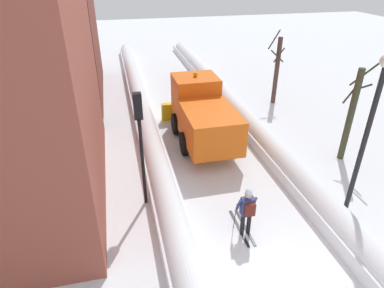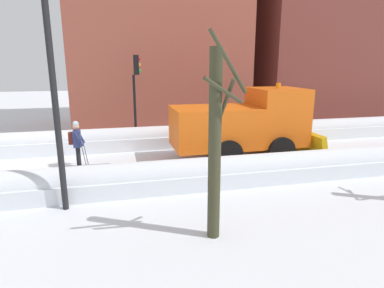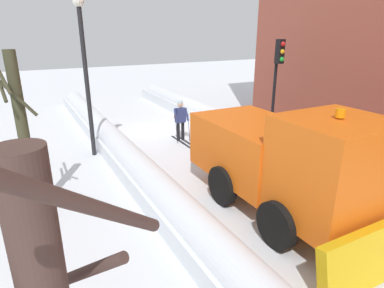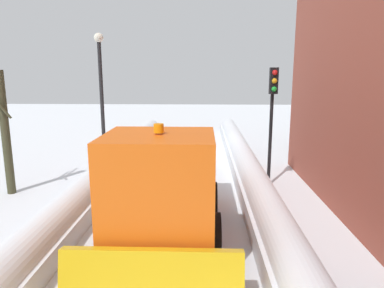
{
  "view_description": "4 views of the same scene",
  "coord_description": "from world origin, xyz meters",
  "px_view_note": "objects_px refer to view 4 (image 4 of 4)",
  "views": [
    {
      "loc": [
        -3.98,
        -5.88,
        7.95
      ],
      "look_at": [
        -1.14,
        6.04,
        1.22
      ],
      "focal_mm": 31.15,
      "sensor_mm": 36.0,
      "label": 1
    },
    {
      "loc": [
        12.08,
        3.32,
        3.84
      ],
      "look_at": [
        0.77,
        5.99,
        0.95
      ],
      "focal_mm": 29.93,
      "sensor_mm": 36.0,
      "label": 2
    },
    {
      "loc": [
        5.65,
        14.15,
        4.63
      ],
      "look_at": [
        0.73,
        4.88,
        0.95
      ],
      "focal_mm": 30.65,
      "sensor_mm": 36.0,
      "label": 3
    },
    {
      "loc": [
        -0.95,
        16.55,
        4.08
      ],
      "look_at": [
        -0.53,
        4.15,
        1.54
      ],
      "focal_mm": 32.35,
      "sensor_mm": 36.0,
      "label": 4
    }
  ],
  "objects_px": {
    "traffic_light_pole": "(272,104)",
    "plow_truck": "(167,182)",
    "street_lamp": "(101,85)",
    "skier": "(190,145)",
    "bare_tree_near": "(5,131)"
  },
  "relations": [
    {
      "from": "skier",
      "to": "traffic_light_pole",
      "type": "height_order",
      "value": "traffic_light_pole"
    },
    {
      "from": "skier",
      "to": "bare_tree_near",
      "type": "xyz_separation_m",
      "value": [
        6.07,
        3.55,
        1.19
      ]
    },
    {
      "from": "skier",
      "to": "bare_tree_near",
      "type": "relative_size",
      "value": 0.4
    },
    {
      "from": "skier",
      "to": "plow_truck",
      "type": "bearing_deg",
      "value": 87.59
    },
    {
      "from": "skier",
      "to": "street_lamp",
      "type": "relative_size",
      "value": 0.32
    },
    {
      "from": "skier",
      "to": "street_lamp",
      "type": "distance_m",
      "value": 4.56
    },
    {
      "from": "traffic_light_pole",
      "to": "skier",
      "type": "bearing_deg",
      "value": -39.38
    },
    {
      "from": "plow_truck",
      "to": "bare_tree_near",
      "type": "distance_m",
      "value": 6.61
    },
    {
      "from": "bare_tree_near",
      "to": "plow_truck",
      "type": "bearing_deg",
      "value": 151.68
    },
    {
      "from": "skier",
      "to": "traffic_light_pole",
      "type": "relative_size",
      "value": 0.42
    },
    {
      "from": "plow_truck",
      "to": "street_lamp",
      "type": "xyz_separation_m",
      "value": [
        3.48,
        -6.65,
        2.11
      ]
    },
    {
      "from": "traffic_light_pole",
      "to": "plow_truck",
      "type": "bearing_deg",
      "value": 51.68
    },
    {
      "from": "bare_tree_near",
      "to": "skier",
      "type": "bearing_deg",
      "value": -149.67
    },
    {
      "from": "street_lamp",
      "to": "bare_tree_near",
      "type": "bearing_deg",
      "value": 56.83
    },
    {
      "from": "skier",
      "to": "bare_tree_near",
      "type": "height_order",
      "value": "bare_tree_near"
    }
  ]
}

